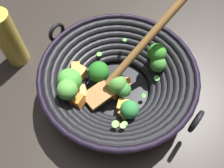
{
  "coord_description": "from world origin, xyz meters",
  "views": [
    {
      "loc": [
        -0.05,
        0.29,
        0.54
      ],
      "look_at": [
        0.01,
        0.0,
        0.03
      ],
      "focal_mm": 36.64,
      "sensor_mm": 36.0,
      "label": 1
    }
  ],
  "objects": [
    {
      "name": "ground_plane",
      "position": [
        0.0,
        0.0,
        0.0
      ],
      "size": [
        4.0,
        4.0,
        0.0
      ],
      "primitive_type": "plane",
      "color": "#28231E"
    },
    {
      "name": "wok",
      "position": [
        0.0,
        0.0,
        0.06
      ],
      "size": [
        0.4,
        0.38,
        0.23
      ],
      "color": "black",
      "rests_on": "ground"
    },
    {
      "name": "cooking_oil_bottle",
      "position": [
        0.3,
        -0.04,
        0.09
      ],
      "size": [
        0.06,
        0.06,
        0.22
      ],
      "color": "gold",
      "rests_on": "ground"
    }
  ]
}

